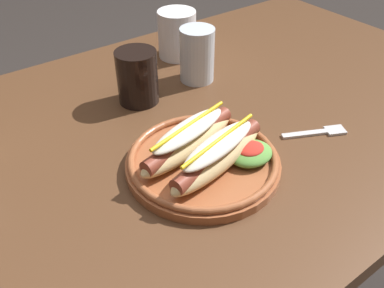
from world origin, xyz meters
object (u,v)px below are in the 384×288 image
(fork, at_px, (319,132))
(hot_dog_plate, at_px, (205,155))
(soda_cup, at_px, (137,77))
(extra_cup, at_px, (177,34))
(water_cup, at_px, (197,55))

(fork, bearing_deg, hot_dog_plate, -166.79)
(soda_cup, bearing_deg, fork, -55.16)
(soda_cup, xyz_separation_m, extra_cup, (0.18, 0.12, 0.00))
(hot_dog_plate, relative_size, fork, 2.17)
(fork, height_order, water_cup, water_cup)
(hot_dog_plate, distance_m, water_cup, 0.30)
(hot_dog_plate, relative_size, water_cup, 2.17)
(soda_cup, bearing_deg, water_cup, 0.58)
(soda_cup, xyz_separation_m, water_cup, (0.15, 0.00, 0.00))
(hot_dog_plate, distance_m, soda_cup, 0.25)
(hot_dog_plate, bearing_deg, soda_cup, 85.09)
(hot_dog_plate, xyz_separation_m, fork, (0.23, -0.05, -0.02))
(hot_dog_plate, bearing_deg, extra_cup, 61.25)
(hot_dog_plate, height_order, water_cup, water_cup)
(hot_dog_plate, height_order, soda_cup, soda_cup)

